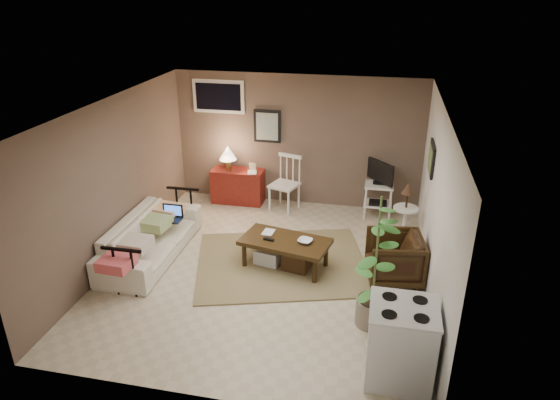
% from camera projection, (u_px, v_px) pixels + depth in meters
% --- Properties ---
extents(floor, '(5.00, 5.00, 0.00)m').
position_uv_depth(floor, '(266.00, 269.00, 7.29)').
color(floor, '#C1B293').
rests_on(floor, ground).
extents(art_back, '(0.50, 0.03, 0.60)m').
position_uv_depth(art_back, '(267.00, 126.00, 9.02)').
color(art_back, black).
extents(art_right, '(0.03, 0.60, 0.45)m').
position_uv_depth(art_right, '(432.00, 158.00, 7.20)').
color(art_right, black).
extents(window, '(0.96, 0.03, 0.60)m').
position_uv_depth(window, '(218.00, 97.00, 8.99)').
color(window, silver).
extents(rug, '(2.94, 2.61, 0.02)m').
position_uv_depth(rug, '(282.00, 263.00, 7.44)').
color(rug, olive).
rests_on(rug, floor).
extents(coffee_table, '(1.37, 0.89, 0.48)m').
position_uv_depth(coffee_table, '(285.00, 251.00, 7.25)').
color(coffee_table, '#37250F').
rests_on(coffee_table, floor).
extents(sofa, '(0.62, 2.14, 0.83)m').
position_uv_depth(sofa, '(150.00, 231.00, 7.49)').
color(sofa, beige).
rests_on(sofa, floor).
extents(sofa_pillows, '(0.41, 2.03, 0.14)m').
position_uv_depth(sofa_pillows, '(145.00, 234.00, 7.22)').
color(sofa_pillows, beige).
rests_on(sofa_pillows, sofa).
extents(sofa_end_rails, '(0.57, 2.13, 0.72)m').
position_uv_depth(sofa_end_rails, '(158.00, 236.00, 7.49)').
color(sofa_end_rails, black).
rests_on(sofa_end_rails, floor).
extents(laptop, '(0.33, 0.24, 0.22)m').
position_uv_depth(laptop, '(172.00, 215.00, 7.73)').
color(laptop, black).
rests_on(laptop, sofa).
extents(red_console, '(0.96, 0.43, 1.11)m').
position_uv_depth(red_console, '(237.00, 183.00, 9.37)').
color(red_console, maroon).
rests_on(red_console, floor).
extents(spindle_chair, '(0.58, 0.58, 1.01)m').
position_uv_depth(spindle_chair, '(285.00, 185.00, 9.03)').
color(spindle_chair, silver).
rests_on(spindle_chair, floor).
extents(tv_stand, '(0.49, 0.48, 1.04)m').
position_uv_depth(tv_stand, '(379.00, 188.00, 8.70)').
color(tv_stand, silver).
rests_on(tv_stand, floor).
extents(side_table, '(0.39, 0.39, 1.04)m').
position_uv_depth(side_table, '(406.00, 207.00, 7.77)').
color(side_table, silver).
rests_on(side_table, floor).
extents(armchair, '(0.79, 0.83, 0.75)m').
position_uv_depth(armchair, '(394.00, 256.00, 6.90)').
color(armchair, black).
rests_on(armchair, floor).
extents(potted_plant, '(0.43, 0.43, 1.73)m').
position_uv_depth(potted_plant, '(376.00, 258.00, 5.78)').
color(potted_plant, gray).
rests_on(potted_plant, floor).
extents(stove, '(0.69, 0.64, 0.90)m').
position_uv_depth(stove, '(401.00, 343.00, 5.15)').
color(stove, silver).
rests_on(stove, floor).
extents(bowl, '(0.21, 0.10, 0.20)m').
position_uv_depth(bowl, '(305.00, 236.00, 7.06)').
color(bowl, '#37250F').
rests_on(bowl, coffee_table).
extents(book_table, '(0.16, 0.03, 0.22)m').
position_uv_depth(book_table, '(263.00, 225.00, 7.35)').
color(book_table, '#37250F').
rests_on(book_table, coffee_table).
extents(book_console, '(0.16, 0.06, 0.22)m').
position_uv_depth(book_console, '(248.00, 168.00, 9.07)').
color(book_console, '#37250F').
rests_on(book_console, red_console).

